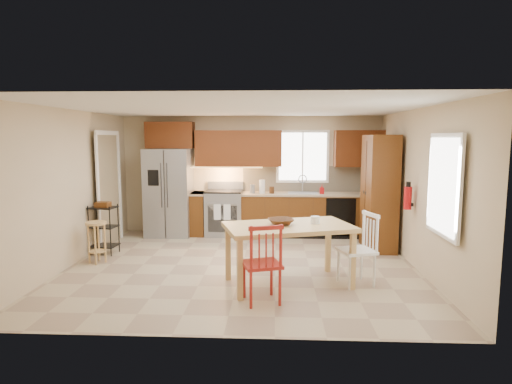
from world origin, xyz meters
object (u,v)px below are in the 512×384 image
at_px(range_stove, 224,213).
at_px(fire_extinguisher, 408,198).
at_px(pantry, 379,193).
at_px(table_bowl, 281,225).
at_px(bar_stool, 97,242).
at_px(chair_white, 356,249).
at_px(refrigerator, 169,192).
at_px(dining_table, 288,255).
at_px(table_jar, 315,222).
at_px(utility_cart, 104,229).
at_px(soap_bottle, 322,189).
at_px(chair_red, 262,263).

distance_m(range_stove, fire_extinguisher, 3.83).
height_order(pantry, table_bowl, pantry).
bearing_deg(bar_stool, chair_white, -16.76).
bearing_deg(bar_stool, refrigerator, 66.47).
relative_size(range_stove, dining_table, 0.54).
relative_size(table_jar, bar_stool, 0.24).
bearing_deg(refrigerator, pantry, -12.62).
bearing_deg(table_jar, utility_cart, 159.45).
height_order(refrigerator, pantry, pantry).
height_order(soap_bottle, chair_red, soap_bottle).
relative_size(refrigerator, range_stove, 1.98).
distance_m(soap_bottle, table_bowl, 3.07).
distance_m(dining_table, table_bowl, 0.44).
distance_m(pantry, utility_cart, 5.00).
height_order(soap_bottle, bar_stool, soap_bottle).
bearing_deg(fire_extinguisher, table_jar, -150.09).
distance_m(range_stove, table_bowl, 3.26).
relative_size(range_stove, pantry, 0.44).
height_order(chair_red, table_jar, chair_red).
xyz_separation_m(fire_extinguisher, chair_red, (-2.26, -1.64, -0.59)).
relative_size(pantry, table_bowl, 6.03).
bearing_deg(pantry, fire_extinguisher, -79.22).
distance_m(refrigerator, soap_bottle, 3.18).
xyz_separation_m(table_bowl, table_jar, (0.48, 0.11, 0.03)).
bearing_deg(table_jar, bar_stool, 167.21).
height_order(refrigerator, chair_white, refrigerator).
relative_size(chair_red, table_bowl, 2.90).
relative_size(refrigerator, table_bowl, 5.23).
distance_m(soap_bottle, pantry, 1.31).
bearing_deg(refrigerator, utility_cart, -117.88).
bearing_deg(chair_white, soap_bottle, -13.45).
bearing_deg(pantry, dining_table, -130.00).
height_order(soap_bottle, table_jar, soap_bottle).
relative_size(chair_white, utility_cart, 1.15).
bearing_deg(pantry, utility_cart, -173.21).
xyz_separation_m(range_stove, dining_table, (1.27, -3.03, -0.04)).
bearing_deg(table_jar, soap_bottle, 82.23).
xyz_separation_m(soap_bottle, fire_extinguisher, (1.15, -1.95, 0.10)).
xyz_separation_m(pantry, dining_table, (-1.71, -2.04, -0.63)).
relative_size(refrigerator, fire_extinguisher, 5.06).
distance_m(dining_table, chair_white, 0.96).
bearing_deg(pantry, refrigerator, 167.38).
distance_m(chair_red, bar_stool, 3.17).
distance_m(table_jar, utility_cart, 3.86).
xyz_separation_m(refrigerator, table_bowl, (2.31, -2.97, -0.06)).
relative_size(soap_bottle, bar_stool, 0.28).
height_order(dining_table, chair_red, chair_red).
distance_m(refrigerator, table_jar, 4.00).
height_order(fire_extinguisher, table_jar, fire_extinguisher).
height_order(refrigerator, range_stove, refrigerator).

